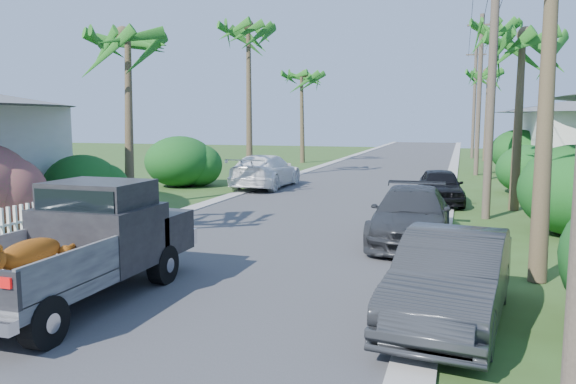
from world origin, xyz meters
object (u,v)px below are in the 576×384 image
(parked_car_lf, at_px, (266,171))
(utility_pole_c, at_px, (479,94))
(utility_pole_b, at_px, (492,73))
(palm_l_c, at_px, (248,27))
(palm_l_d, at_px, (302,74))
(parked_car_rn, at_px, (451,279))
(palm_r_d, at_px, (489,72))
(parked_car_rm, at_px, (411,216))
(palm_r_b, at_px, (523,36))
(pickup_truck, at_px, (90,241))
(palm_l_b, at_px, (126,35))
(palm_r_c, at_px, (495,24))
(utility_pole_d, at_px, (474,102))
(parked_car_rf, at_px, (440,187))

(parked_car_lf, height_order, utility_pole_c, utility_pole_c)
(utility_pole_b, bearing_deg, palm_l_c, 142.19)
(palm_l_d, distance_m, utility_pole_b, 24.31)
(parked_car_rn, bearing_deg, palm_r_d, 94.52)
(parked_car_lf, bearing_deg, parked_car_rm, 127.18)
(palm_l_c, height_order, palm_r_b, palm_l_c)
(palm_r_d, bearing_deg, utility_pole_c, -94.29)
(pickup_truck, relative_size, utility_pole_b, 0.57)
(palm_l_b, bearing_deg, palm_r_c, 47.12)
(palm_r_c, height_order, utility_pole_d, palm_r_c)
(palm_r_c, bearing_deg, pickup_truck, -108.10)
(parked_car_rf, xyz_separation_m, palm_r_b, (2.54, -0.90, 5.29))
(palm_l_d, relative_size, utility_pole_b, 0.86)
(palm_l_b, xyz_separation_m, palm_l_c, (0.80, 10.00, 1.77))
(parked_car_rn, relative_size, utility_pole_d, 0.48)
(utility_pole_d, bearing_deg, parked_car_rm, -93.34)
(palm_r_b, relative_size, utility_pole_c, 0.80)
(palm_r_c, distance_m, palm_r_d, 14.07)
(palm_l_d, distance_m, palm_r_d, 14.32)
(utility_pole_c, bearing_deg, parked_car_rf, -97.27)
(pickup_truck, distance_m, palm_r_d, 38.80)
(palm_l_c, bearing_deg, utility_pole_c, 27.35)
(parked_car_rf, bearing_deg, palm_l_b, -167.52)
(utility_pole_b, distance_m, utility_pole_d, 30.00)
(palm_l_b, xyz_separation_m, palm_r_d, (13.30, 28.00, 0.59))
(palm_l_c, distance_m, utility_pole_d, 24.22)
(parked_car_rm, height_order, palm_r_b, palm_r_b)
(parked_car_rn, xyz_separation_m, palm_l_d, (-11.21, 31.05, 5.73))
(parked_car_lf, xyz_separation_m, palm_r_c, (10.12, 7.31, 7.34))
(parked_car_rm, bearing_deg, utility_pole_c, 82.88)
(palm_r_b, bearing_deg, parked_car_rm, -115.56)
(parked_car_rn, distance_m, parked_car_lf, 17.95)
(pickup_truck, relative_size, palm_r_d, 0.64)
(palm_l_b, bearing_deg, palm_l_d, 89.22)
(palm_r_d, bearing_deg, parked_car_lf, -116.05)
(utility_pole_d, bearing_deg, palm_r_b, -87.95)
(pickup_truck, relative_size, palm_l_d, 0.66)
(pickup_truck, xyz_separation_m, parked_car_rm, (5.09, 6.26, -0.31))
(parked_car_rn, relative_size, palm_r_b, 0.60)
(parked_car_rn, distance_m, palm_l_b, 15.62)
(palm_r_d, distance_m, utility_pole_b, 27.10)
(palm_l_c, distance_m, palm_l_d, 12.10)
(parked_car_rm, relative_size, utility_pole_d, 0.53)
(parked_car_rm, xyz_separation_m, palm_r_b, (3.00, 6.27, 5.25))
(parked_car_rm, xyz_separation_m, parked_car_lf, (-7.52, 9.96, 0.07))
(pickup_truck, distance_m, utility_pole_b, 13.20)
(parked_car_rn, height_order, utility_pole_b, utility_pole_b)
(parked_car_lf, xyz_separation_m, palm_l_c, (-2.08, 3.31, 7.14))
(parked_car_rm, distance_m, palm_r_c, 18.97)
(palm_l_d, height_order, utility_pole_b, utility_pole_b)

